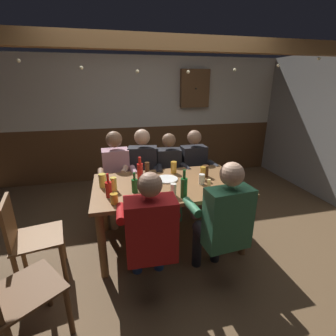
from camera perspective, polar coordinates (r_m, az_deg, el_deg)
ground_plane at (r=2.96m, az=1.09°, el=-18.93°), size 6.63×6.63×0.00m
back_wall_upper at (r=4.80m, az=-6.47°, el=17.34°), size 5.52×0.12×1.29m
back_wall_wainscot at (r=4.98m, az=-5.97°, el=3.87°), size 5.52×0.12×1.03m
ceiling_beam at (r=2.84m, az=-1.36°, el=27.58°), size 4.97×0.14×0.16m
dining_table at (r=2.77m, az=0.19°, el=-5.65°), size 1.67×0.99×0.77m
person_0 at (r=3.37m, az=-12.01°, el=-1.08°), size 0.51×0.55×1.24m
person_1 at (r=3.39m, az=-5.95°, el=-0.52°), size 0.58×0.57×1.25m
person_2 at (r=3.45m, az=0.37°, el=-0.84°), size 0.51×0.55×1.18m
person_3 at (r=3.56m, az=6.46°, el=-0.01°), size 0.51×0.51×1.21m
person_4 at (r=2.09m, az=-4.26°, el=-14.55°), size 0.56×0.55×1.22m
person_5 at (r=2.26m, az=12.86°, el=-11.89°), size 0.56×0.53×1.24m
chair_empty_near_right at (r=2.14m, az=-32.87°, el=-23.72°), size 0.61×0.61×0.88m
chair_empty_near_left at (r=2.69m, az=-30.26°, el=-13.94°), size 0.52×0.52×0.88m
table_candle at (r=2.68m, az=9.65°, el=-3.50°), size 0.04×0.04×0.08m
plate_0 at (r=2.83m, az=-0.31°, el=-2.64°), size 0.26×0.26×0.01m
bottle_0 at (r=2.36m, az=3.79°, el=-4.58°), size 0.07×0.07×0.29m
bottle_1 at (r=2.79m, az=-6.62°, el=-0.75°), size 0.07×0.07×0.28m
bottle_2 at (r=2.45m, az=-13.87°, el=-4.78°), size 0.07×0.07×0.25m
bottle_3 at (r=2.51m, az=-7.89°, el=-4.05°), size 0.07×0.07×0.21m
pint_glass_0 at (r=3.01m, az=-4.97°, el=0.02°), size 0.06×0.06×0.15m
pint_glass_1 at (r=2.72m, az=7.99°, el=-2.62°), size 0.07×0.07×0.12m
pint_glass_2 at (r=2.59m, az=-12.72°, el=-3.73°), size 0.06×0.06×0.15m
pint_glass_3 at (r=2.32m, az=-12.61°, el=-7.10°), size 0.07×0.07×0.10m
pint_glass_4 at (r=2.95m, az=8.82°, el=-0.68°), size 0.08×0.08×0.14m
pint_glass_5 at (r=2.41m, az=1.28°, el=-5.18°), size 0.06×0.06×0.13m
pint_glass_6 at (r=2.70m, az=-15.23°, el=-2.88°), size 0.08×0.08×0.15m
pint_glass_7 at (r=3.02m, az=1.36°, el=0.16°), size 0.07×0.07×0.15m
pint_glass_8 at (r=2.84m, az=8.22°, el=-1.23°), size 0.06×0.06×0.15m
wall_dart_cabinet at (r=4.90m, az=6.35°, el=18.17°), size 0.56×0.15×0.70m
string_lights at (r=2.77m, az=-1.09°, el=23.26°), size 3.90×0.04×0.20m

